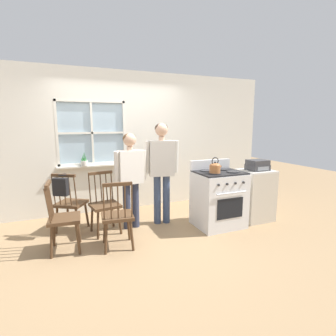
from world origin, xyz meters
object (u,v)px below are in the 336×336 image
at_px(chair_near_wall, 105,205).
at_px(chair_center_cluster, 63,219).
at_px(kettle, 215,167).
at_px(chair_near_stove, 117,217).
at_px(chair_by_window, 71,204).
at_px(person_teen_center, 162,163).
at_px(stove, 218,198).
at_px(stereo, 258,165).
at_px(handbag, 61,186).
at_px(side_counter, 255,195).
at_px(person_elderly_left, 130,172).
at_px(potted_plant, 84,161).

distance_m(chair_near_wall, chair_center_cluster, 0.73).
bearing_deg(chair_near_wall, kettle, -28.48).
bearing_deg(chair_near_stove, chair_by_window, -50.61).
bearing_deg(chair_near_stove, person_teen_center, -138.84).
bearing_deg(stove, stereo, -2.15).
relative_size(handbag, side_counter, 0.34).
xyz_separation_m(chair_by_window, person_teen_center, (1.46, -0.24, 0.60)).
xyz_separation_m(chair_by_window, stove, (2.29, -0.72, 0.03)).
bearing_deg(side_counter, stove, 179.42).
distance_m(chair_center_cluster, chair_near_stove, 0.72).
bearing_deg(handbag, chair_near_stove, -43.99).
bearing_deg(handbag, person_teen_center, -1.51).
xyz_separation_m(stove, handbag, (-2.41, 0.52, 0.31)).
xyz_separation_m(kettle, side_counter, (0.93, 0.12, -0.57)).
height_order(chair_center_cluster, person_elderly_left, person_elderly_left).
xyz_separation_m(chair_near_stove, person_teen_center, (0.89, 0.62, 0.60)).
height_order(chair_near_wall, stove, stove).
relative_size(chair_by_window, potted_plant, 3.74).
xyz_separation_m(chair_by_window, stereo, (3.05, -0.74, 0.54)).
height_order(chair_near_stove, person_teen_center, person_teen_center).
height_order(potted_plant, stereo, potted_plant).
height_order(chair_near_wall, person_elderly_left, person_elderly_left).
bearing_deg(chair_center_cluster, potted_plant, -12.43).
bearing_deg(chair_near_wall, handbag, 164.13).
xyz_separation_m(chair_near_stove, handbag, (-0.69, 0.67, 0.34)).
relative_size(stove, handbag, 3.53).
bearing_deg(person_teen_center, person_elderly_left, -168.15).
height_order(chair_center_cluster, potted_plant, potted_plant).
xyz_separation_m(chair_by_window, chair_near_stove, (0.57, -0.86, 0.00)).
height_order(stove, side_counter, stove).
bearing_deg(potted_plant, side_counter, -27.90).
height_order(chair_center_cluster, side_counter, chair_center_cluster).
distance_m(stove, handbag, 2.49).
bearing_deg(chair_by_window, side_counter, -161.20).
bearing_deg(stereo, side_counter, 90.00).
height_order(kettle, potted_plant, potted_plant).
bearing_deg(handbag, person_elderly_left, -2.26).
bearing_deg(stereo, person_elderly_left, 166.67).
bearing_deg(chair_by_window, stove, -165.22).
relative_size(kettle, handbag, 0.80).
xyz_separation_m(chair_near_wall, chair_near_stove, (0.08, -0.59, 0.00)).
distance_m(person_elderly_left, handbag, 1.06).
distance_m(chair_by_window, handbag, 0.41).
xyz_separation_m(person_teen_center, handbag, (-1.58, 0.04, -0.26)).
bearing_deg(side_counter, person_elderly_left, 167.20).
relative_size(chair_near_wall, side_counter, 1.06).
bearing_deg(side_counter, kettle, -172.42).
relative_size(chair_center_cluster, handbag, 3.11).
height_order(chair_center_cluster, chair_near_stove, same).
bearing_deg(potted_plant, chair_near_wall, -79.54).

